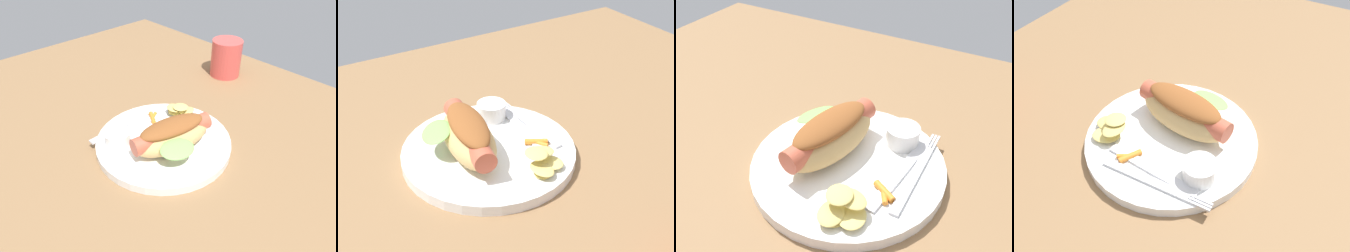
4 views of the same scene
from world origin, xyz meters
TOP-DOWN VIEW (x-y plane):
  - ground_plane at (0.00, 0.00)cm, footprint 120.00×90.00cm
  - plate at (1.68, -1.78)cm, footprint 25.54×25.54cm
  - hot_dog at (4.67, -2.38)cm, footprint 11.49×15.91cm
  - sauce_ramekin at (-2.96, -8.92)cm, footprint 4.65×4.65cm
  - fork at (-6.91, -4.11)cm, footprint 1.64×16.27cm
  - knife at (-5.15, -2.80)cm, footprint 2.78×14.63cm
  - chips_pile at (-2.16, 6.43)cm, footprint 6.15×6.06cm
  - carrot_garnish at (-4.92, 1.24)cm, footprint 3.37×3.03cm

SIDE VIEW (x-z plane):
  - ground_plane at x=0.00cm, z-range -1.80..0.00cm
  - plate at x=1.68cm, z-range 0.00..1.60cm
  - knife at x=-5.15cm, z-range 1.60..1.96cm
  - fork at x=-6.91cm, z-range 1.60..2.00cm
  - carrot_garnish at x=-4.92cm, z-range 1.57..2.44cm
  - chips_pile at x=-2.16cm, z-range 1.44..4.29cm
  - sauce_ramekin at x=-2.96cm, z-range 1.60..4.29cm
  - hot_dog at x=4.67cm, z-range 1.73..7.61cm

